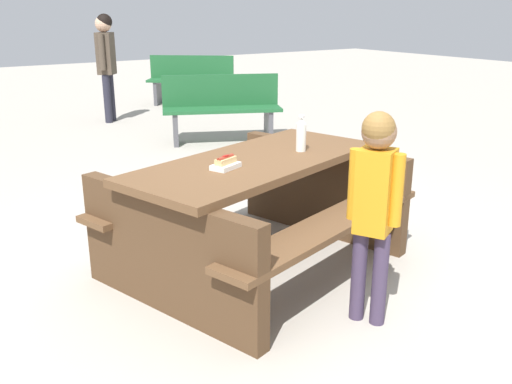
% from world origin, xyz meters
% --- Properties ---
extents(ground_plane, '(30.00, 30.00, 0.00)m').
position_xyz_m(ground_plane, '(0.00, 0.00, 0.00)').
color(ground_plane, '#ADA599').
rests_on(ground_plane, ground).
extents(picnic_table, '(2.12, 1.85, 0.75)m').
position_xyz_m(picnic_table, '(0.00, 0.00, 0.44)').
color(picnic_table, brown).
rests_on(picnic_table, ground).
extents(soda_bottle, '(0.07, 0.07, 0.24)m').
position_xyz_m(soda_bottle, '(-0.36, -0.00, 0.86)').
color(soda_bottle, silver).
rests_on(soda_bottle, picnic_table).
extents(hotdog_tray, '(0.21, 0.17, 0.08)m').
position_xyz_m(hotdog_tray, '(0.28, 0.09, 0.78)').
color(hotdog_tray, white).
rests_on(hotdog_tray, picnic_table).
extents(child_in_coat, '(0.23, 0.27, 1.18)m').
position_xyz_m(child_in_coat, '(-0.12, 0.93, 0.76)').
color(child_in_coat, '#3F334C').
rests_on(child_in_coat, ground).
extents(park_bench_near, '(1.53, 0.99, 0.85)m').
position_xyz_m(park_bench_near, '(-1.69, -3.33, 0.45)').
color(park_bench_near, '#1E592D').
rests_on(park_bench_near, ground).
extents(park_bench_mid, '(1.42, 1.25, 0.85)m').
position_xyz_m(park_bench_mid, '(-2.73, -6.18, 0.45)').
color(park_bench_mid, '#1E592D').
rests_on(park_bench_mid, ground).
extents(bystander_adult, '(0.32, 0.33, 1.58)m').
position_xyz_m(bystander_adult, '(-0.96, -5.44, 1.01)').
color(bystander_adult, '#262633').
rests_on(bystander_adult, ground).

